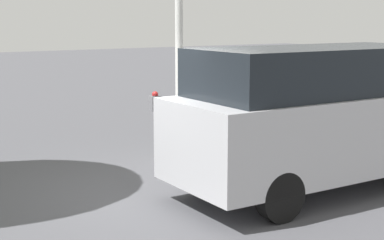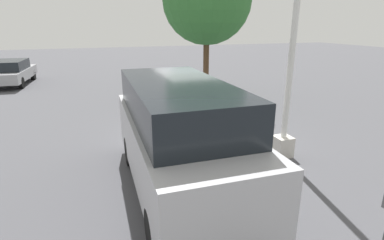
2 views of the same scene
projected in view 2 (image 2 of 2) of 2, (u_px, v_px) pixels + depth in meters
The scene contains 6 objects.
ground_plane at pixel (203, 143), 8.86m from camera, with size 80.00×80.00×0.00m, color #4C4C51.
parking_meter_near at pixel (232, 108), 8.37m from camera, with size 0.21×0.14×1.52m.
lamp_post at pixel (289, 78), 7.38m from camera, with size 0.44×0.44×6.55m.
parked_van at pixel (179, 135), 6.02m from camera, with size 5.16×2.08×2.31m.
car_distant at pixel (11, 72), 17.20m from camera, with size 4.55×2.10×1.42m.
street_tree at pixel (207, 0), 12.84m from camera, with size 3.84×3.84×6.31m.
Camera 2 is at (7.63, -3.08, 3.37)m, focal length 28.00 mm.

